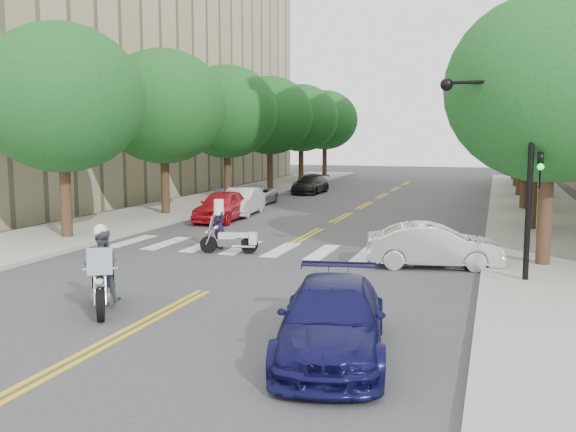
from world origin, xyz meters
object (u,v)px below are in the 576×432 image
at_px(motorcycle_parked, 234,240).
at_px(officer_standing, 219,225).
at_px(sedan_blue, 332,320).
at_px(motorcycle_police, 102,272).
at_px(convertible, 434,246).

bearing_deg(motorcycle_parked, officer_standing, 37.13).
xyz_separation_m(officer_standing, sedan_blue, (6.75, -9.89, -0.17)).
bearing_deg(sedan_blue, motorcycle_police, 155.69).
xyz_separation_m(motorcycle_police, motorcycle_parked, (0.15, 7.73, -0.46)).
distance_m(motorcycle_police, convertible, 10.29).
distance_m(motorcycle_parked, officer_standing, 1.21).
distance_m(officer_standing, sedan_blue, 11.98).
bearing_deg(convertible, officer_standing, 71.84).
bearing_deg(officer_standing, motorcycle_parked, 1.36).
bearing_deg(motorcycle_police, officer_standing, -116.53).
xyz_separation_m(motorcycle_police, sedan_blue, (6.01, -1.46, -0.22)).
bearing_deg(officer_standing, sedan_blue, -15.89).
xyz_separation_m(motorcycle_parked, officer_standing, (-0.89, 0.71, 0.41)).
relative_size(motorcycle_police, motorcycle_parked, 1.13).
distance_m(convertible, sedan_blue, 9.00).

